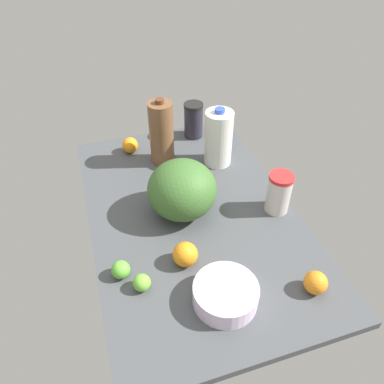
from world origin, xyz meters
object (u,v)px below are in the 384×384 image
object	(u,v)px
orange_loose	(316,283)
lime_near_front	(142,283)
watermelon	(182,190)
tumbler_cup	(279,193)
mixing_bowl	(225,294)
orange_beside_bowl	(185,254)
milk_jug	(218,138)
shaker_bottle	(193,120)
lime_by_jug	(121,270)
orange_far_back	(130,145)
chocolate_milk_jug	(161,133)

from	to	relation	value
orange_loose	lime_near_front	xyz separation A→B (cm)	(-16.53, -49.93, -0.84)
watermelon	tumbler_cup	bearing A→B (deg)	74.63
mixing_bowl	orange_beside_bowl	xyz separation A→B (cm)	(-17.39, -7.11, 0.81)
milk_jug	lime_near_front	size ratio (longest dim) A/B	4.71
shaker_bottle	orange_beside_bowl	xyz separation A→B (cm)	(73.45, -26.40, -4.36)
lime_near_front	mixing_bowl	bearing A→B (deg)	62.31
lime_near_front	shaker_bottle	bearing A→B (deg)	152.04
tumbler_cup	watermelon	size ratio (longest dim) A/B	0.64
orange_beside_bowl	lime_by_jug	bearing A→B (deg)	-93.10
tumbler_cup	orange_loose	distance (cm)	36.99
shaker_bottle	lime_near_front	size ratio (longest dim) A/B	3.04
shaker_bottle	watermelon	xyz separation A→B (cm)	(49.83, -20.38, 2.35)
lime_by_jug	orange_loose	xyz separation A→B (cm)	(23.18, 55.25, 0.63)
shaker_bottle	orange_far_back	xyz separation A→B (cm)	(4.53, -31.62, -4.91)
mixing_bowl	orange_far_back	xyz separation A→B (cm)	(-86.31, -12.32, 0.27)
orange_far_back	lime_near_front	xyz separation A→B (cm)	(74.43, -10.30, -0.80)
lime_by_jug	lime_near_front	xyz separation A→B (cm)	(6.65, 5.32, -0.21)
shaker_bottle	watermelon	distance (cm)	53.89
mixing_bowl	tumbler_cup	size ratio (longest dim) A/B	1.22
milk_jug	lime_by_jug	world-z (taller)	milk_jug
tumbler_cup	orange_far_back	size ratio (longest dim) A/B	2.24
tumbler_cup	lime_near_front	world-z (taller)	tumbler_cup
shaker_bottle	lime_near_front	xyz separation A→B (cm)	(78.97, -41.92, -5.70)
mixing_bowl	orange_beside_bowl	size ratio (longest dim) A/B	2.37
milk_jug	watermelon	bearing A→B (deg)	-42.45
orange_far_back	lime_near_front	size ratio (longest dim) A/B	1.29
orange_loose	lime_near_front	world-z (taller)	orange_loose
milk_jug	orange_loose	xyz separation A→B (cm)	(71.67, 4.61, -8.66)
tumbler_cup	watermelon	xyz separation A→B (cm)	(-9.42, -34.29, 2.78)
milk_jug	orange_loose	world-z (taller)	milk_jug
milk_jug	tumbler_cup	world-z (taller)	milk_jug
lime_by_jug	watermelon	bearing A→B (deg)	129.94
lime_by_jug	orange_beside_bowl	world-z (taller)	orange_beside_bowl
mixing_bowl	milk_jug	size ratio (longest dim) A/B	0.75
lime_by_jug	lime_near_front	world-z (taller)	lime_by_jug
shaker_bottle	orange_far_back	world-z (taller)	shaker_bottle
tumbler_cup	orange_beside_bowl	xyz separation A→B (cm)	(14.20, -40.32, -3.93)
chocolate_milk_jug	tumbler_cup	bearing A→B (deg)	37.19
chocolate_milk_jug	watermelon	bearing A→B (deg)	-1.97
shaker_bottle	chocolate_milk_jug	xyz separation A→B (cm)	(15.62, -19.20, 5.59)
lime_by_jug	orange_beside_bowl	distance (cm)	20.90
milk_jug	lime_near_front	world-z (taller)	milk_jug
chocolate_milk_jug	orange_far_back	distance (cm)	19.68
milk_jug	shaker_bottle	distance (cm)	24.37
lime_by_jug	orange_loose	bearing A→B (deg)	67.24
milk_jug	tumbler_cup	xyz separation A→B (cm)	(35.42, 10.51, -4.22)
chocolate_milk_jug	orange_beside_bowl	size ratio (longest dim) A/B	3.61
orange_beside_bowl	orange_loose	distance (cm)	40.87
orange_beside_bowl	milk_jug	bearing A→B (deg)	149.01
tumbler_cup	shaker_bottle	distance (cm)	60.87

